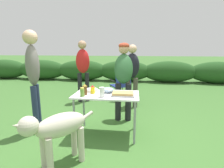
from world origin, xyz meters
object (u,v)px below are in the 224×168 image
object	(u,v)px
mixing_bowl	(108,90)
folding_table	(106,98)
food_tray	(123,94)
paper_cup_stack	(102,92)
mustard_bottle	(93,90)
standing_person_with_beanie	(33,70)
camp_chair_green_behind_table	(121,84)
dog	(57,129)
standing_person_in_dark_puffer	(83,66)
beer_bottle	(85,90)
standing_person_in_olive_jacket	(132,70)
standing_person_in_navy_coat	(124,73)
plate_stack	(92,90)
relish_jar	(82,92)

from	to	relation	value
mixing_bowl	folding_table	bearing A→B (deg)	-94.10
food_tray	paper_cup_stack	xyz separation A→B (m)	(-0.32, -0.15, 0.05)
mustard_bottle	standing_person_with_beanie	size ratio (longest dim) A/B	0.08
food_tray	camp_chair_green_behind_table	world-z (taller)	camp_chair_green_behind_table
mustard_bottle	dog	size ratio (longest dim) A/B	0.17
standing_person_with_beanie	standing_person_in_dark_puffer	bearing A→B (deg)	-25.75
beer_bottle	standing_person_in_dark_puffer	world-z (taller)	standing_person_in_dark_puffer
paper_cup_stack	standing_person_in_olive_jacket	world-z (taller)	standing_person_in_olive_jacket
standing_person_in_dark_puffer	standing_person_with_beanie	bearing A→B (deg)	-117.47
paper_cup_stack	beer_bottle	distance (m)	0.33
dog	camp_chair_green_behind_table	xyz separation A→B (m)	(0.54, 3.16, -0.06)
mixing_bowl	standing_person_in_dark_puffer	size ratio (longest dim) A/B	0.13
food_tray	standing_person_in_navy_coat	bearing A→B (deg)	93.26
folding_table	plate_stack	bearing A→B (deg)	152.77
camp_chair_green_behind_table	standing_person_in_navy_coat	bearing A→B (deg)	-112.37
relish_jar	standing_person_in_navy_coat	xyz separation A→B (m)	(0.60, 0.97, 0.19)
mustard_bottle	standing_person_with_beanie	xyz separation A→B (m)	(-1.04, -0.05, 0.32)
folding_table	paper_cup_stack	bearing A→B (deg)	-100.21
standing_person_with_beanie	camp_chair_green_behind_table	distance (m)	2.72
dog	standing_person_in_navy_coat	bearing A→B (deg)	-71.83
standing_person_in_olive_jacket	standing_person_with_beanie	size ratio (longest dim) A/B	0.88
paper_cup_stack	mustard_bottle	distance (m)	0.29
standing_person_in_navy_coat	standing_person_in_olive_jacket	xyz separation A→B (m)	(0.16, 0.77, -0.05)
food_tray	standing_person_in_olive_jacket	bearing A→B (deg)	85.91
food_tray	standing_person_with_beanie	world-z (taller)	standing_person_with_beanie
standing_person_in_navy_coat	standing_person_in_dark_puffer	size ratio (longest dim) A/B	0.95
mixing_bowl	camp_chair_green_behind_table	xyz separation A→B (m)	(0.06, 2.11, -0.32)
plate_stack	food_tray	bearing A→B (deg)	-19.91
mustard_bottle	standing_person_in_olive_jacket	distance (m)	1.68
plate_stack	standing_person_with_beanie	bearing A→B (deg)	-168.26
relish_jar	plate_stack	bearing A→B (deg)	80.00
mixing_bowl	standing_person_with_beanie	xyz separation A→B (m)	(-1.28, -0.16, 0.35)
folding_table	mustard_bottle	size ratio (longest dim) A/B	7.42
standing_person_in_dark_puffer	camp_chair_green_behind_table	xyz separation A→B (m)	(1.03, 0.38, -0.56)
mixing_bowl	standing_person_with_beanie	size ratio (longest dim) A/B	0.12
folding_table	food_tray	distance (m)	0.31
plate_stack	dog	distance (m)	1.13
camp_chair_green_behind_table	standing_person_in_olive_jacket	bearing A→B (deg)	-93.01
folding_table	mixing_bowl	distance (m)	0.17
relish_jar	standing_person_in_olive_jacket	size ratio (longest dim) A/B	0.09
food_tray	standing_person_in_olive_jacket	size ratio (longest dim) A/B	0.24
plate_stack	camp_chair_green_behind_table	distance (m)	2.12
standing_person_in_navy_coat	dog	bearing A→B (deg)	-115.88
standing_person_with_beanie	mustard_bottle	bearing A→B (deg)	-103.81
food_tray	paper_cup_stack	bearing A→B (deg)	-155.64
mustard_bottle	dog	xyz separation A→B (m)	(-0.23, -0.93, -0.28)
folding_table	relish_jar	xyz separation A→B (m)	(-0.36, -0.21, 0.15)
dog	standing_person_in_dark_puffer	bearing A→B (deg)	-39.22
mustard_bottle	standing_person_with_beanie	bearing A→B (deg)	-177.42
mixing_bowl	food_tray	bearing A→B (deg)	-31.79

